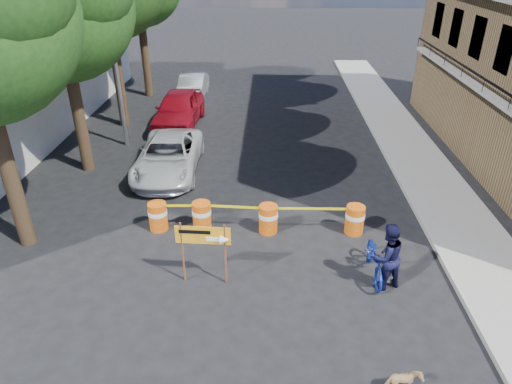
# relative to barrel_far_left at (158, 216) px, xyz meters

# --- Properties ---
(ground) EXTENTS (120.00, 120.00, 0.00)m
(ground) POSITION_rel_barrel_far_left_xyz_m (3.11, -2.83, -0.47)
(ground) COLOR black
(ground) RESTS_ON ground
(sidewalk_east) EXTENTS (2.40, 40.00, 0.15)m
(sidewalk_east) POSITION_rel_barrel_far_left_xyz_m (9.31, 3.17, -0.40)
(sidewalk_east) COLOR gray
(sidewalk_east) RESTS_ON ground
(tree_mid_a) EXTENTS (5.25, 5.00, 8.68)m
(tree_mid_a) POSITION_rel_barrel_far_left_xyz_m (-3.63, 4.17, 5.53)
(tree_mid_a) COLOR #332316
(tree_mid_a) RESTS_ON ground
(streetlamp) EXTENTS (1.25, 0.18, 8.00)m
(streetlamp) POSITION_rel_barrel_far_left_xyz_m (-2.82, 6.67, 3.90)
(streetlamp) COLOR gray
(streetlamp) RESTS_ON ground
(barrel_far_left) EXTENTS (0.58, 0.58, 0.90)m
(barrel_far_left) POSITION_rel_barrel_far_left_xyz_m (0.00, 0.00, 0.00)
(barrel_far_left) COLOR #C3390B
(barrel_far_left) RESTS_ON ground
(barrel_mid_left) EXTENTS (0.58, 0.58, 0.90)m
(barrel_mid_left) POSITION_rel_barrel_far_left_xyz_m (1.33, 0.07, 0.00)
(barrel_mid_left) COLOR #C3390B
(barrel_mid_left) RESTS_ON ground
(barrel_mid_right) EXTENTS (0.58, 0.58, 0.90)m
(barrel_mid_right) POSITION_rel_barrel_far_left_xyz_m (3.35, -0.04, 0.00)
(barrel_mid_right) COLOR #C3390B
(barrel_mid_right) RESTS_ON ground
(barrel_far_right) EXTENTS (0.58, 0.58, 0.90)m
(barrel_far_right) POSITION_rel_barrel_far_left_xyz_m (5.95, 0.00, 0.00)
(barrel_far_right) COLOR #C3390B
(barrel_far_right) RESTS_ON ground
(detour_sign) EXTENTS (1.38, 0.27, 1.78)m
(detour_sign) POSITION_rel_barrel_far_left_xyz_m (1.92, -2.45, 0.82)
(detour_sign) COLOR #592D19
(detour_sign) RESTS_ON ground
(pedestrian) EXTENTS (1.08, 0.97, 1.82)m
(pedestrian) POSITION_rel_barrel_far_left_xyz_m (6.30, -2.46, 0.44)
(pedestrian) COLOR black
(pedestrian) RESTS_ON ground
(bicycle) EXTENTS (0.70, 1.03, 1.93)m
(bicycle) POSITION_rel_barrel_far_left_xyz_m (6.16, -2.02, 0.49)
(bicycle) COLOR #142BA4
(bicycle) RESTS_ON ground
(dog) EXTENTS (0.73, 0.45, 0.57)m
(dog) POSITION_rel_barrel_far_left_xyz_m (6.00, -5.66, -0.18)
(dog) COLOR #D8B27B
(dog) RESTS_ON ground
(suv_white) EXTENTS (2.38, 4.92, 1.35)m
(suv_white) POSITION_rel_barrel_far_left_xyz_m (-0.47, 4.00, 0.20)
(suv_white) COLOR silver
(suv_white) RESTS_ON ground
(sedan_red) EXTENTS (2.10, 4.88, 1.64)m
(sedan_red) POSITION_rel_barrel_far_left_xyz_m (-1.01, 9.20, 0.35)
(sedan_red) COLOR maroon
(sedan_red) RESTS_ON ground
(sedan_silver) EXTENTS (1.41, 4.03, 1.33)m
(sedan_silver) POSITION_rel_barrel_far_left_xyz_m (-1.05, 13.71, 0.19)
(sedan_silver) COLOR #AEB1B5
(sedan_silver) RESTS_ON ground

